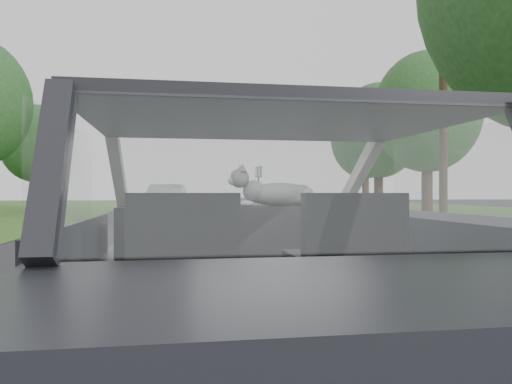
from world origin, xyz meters
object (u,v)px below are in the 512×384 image
object	(u,v)px
subject_car	(257,261)
cat	(280,193)
other_car	(166,199)
highway_sign	(258,189)
utility_pole	(443,101)

from	to	relation	value
subject_car	cat	size ratio (longest dim) A/B	6.56
other_car	highway_sign	size ratio (longest dim) A/B	1.75
cat	subject_car	bearing A→B (deg)	-119.09
subject_car	utility_pole	size ratio (longest dim) A/B	0.51
highway_sign	other_car	bearing A→B (deg)	-156.52
highway_sign	utility_pole	world-z (taller)	utility_pole
other_car	utility_pole	bearing A→B (deg)	-44.53
subject_car	other_car	xyz separation A→B (m)	(-0.81, 23.03, 0.03)
subject_car	highway_sign	xyz separation A→B (m)	(4.55, 26.47, 0.59)
subject_car	highway_sign	bearing A→B (deg)	80.25
subject_car	highway_sign	distance (m)	26.87
cat	utility_pole	bearing A→B (deg)	49.86
highway_sign	utility_pole	xyz separation A→B (m)	(3.21, -14.94, 2.61)
utility_pole	subject_car	bearing A→B (deg)	-123.94
cat	utility_pole	world-z (taller)	utility_pole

